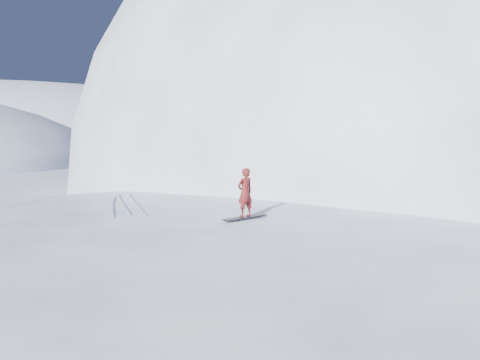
# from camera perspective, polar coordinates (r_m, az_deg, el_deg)

# --- Properties ---
(ground) EXTENTS (400.00, 400.00, 0.00)m
(ground) POSITION_cam_1_polar(r_m,az_deg,el_deg) (13.87, -10.56, -15.41)
(ground) COLOR white
(ground) RESTS_ON ground
(near_ridge) EXTENTS (36.00, 28.00, 4.80)m
(near_ridge) POSITION_cam_1_polar(r_m,az_deg,el_deg) (16.70, -6.84, -11.51)
(near_ridge) COLOR white
(near_ridge) RESTS_ON ground
(summit_peak) EXTENTS (60.00, 56.00, 56.00)m
(summit_peak) POSITION_cam_1_polar(r_m,az_deg,el_deg) (44.78, 19.66, -0.48)
(summit_peak) COLOR white
(summit_peak) RESTS_ON ground
(peak_shoulder) EXTENTS (28.00, 24.00, 18.00)m
(peak_shoulder) POSITION_cam_1_polar(r_m,az_deg,el_deg) (34.64, 6.96, -2.10)
(peak_shoulder) COLOR white
(peak_shoulder) RESTS_ON ground
(far_ridge_c) EXTENTS (140.00, 90.00, 36.00)m
(far_ridge_c) POSITION_cam_1_polar(r_m,az_deg,el_deg) (129.44, -27.51, 3.49)
(far_ridge_c) COLOR white
(far_ridge_c) RESTS_ON ground
(wind_bumps) EXTENTS (16.00, 14.40, 1.00)m
(wind_bumps) POSITION_cam_1_polar(r_m,az_deg,el_deg) (15.88, -12.46, -12.58)
(wind_bumps) COLOR white
(wind_bumps) RESTS_ON ground
(snowboard) EXTENTS (1.59, 1.06, 0.03)m
(snowboard) POSITION_cam_1_polar(r_m,az_deg,el_deg) (13.77, 0.67, -4.96)
(snowboard) COLOR black
(snowboard) RESTS_ON near_ridge
(snowboarder) EXTENTS (0.68, 0.60, 1.57)m
(snowboarder) POSITION_cam_1_polar(r_m,az_deg,el_deg) (13.63, 0.68, -1.68)
(snowboarder) COLOR maroon
(snowboarder) RESTS_ON snowboard
(board_tracks) EXTENTS (1.90, 5.95, 0.04)m
(board_tracks) POSITION_cam_1_polar(r_m,az_deg,el_deg) (17.45, -15.43, -2.74)
(board_tracks) COLOR silver
(board_tracks) RESTS_ON ground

